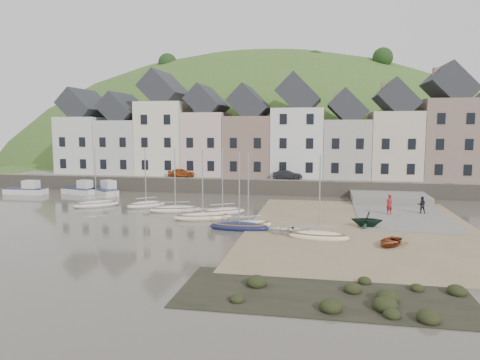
% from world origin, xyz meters
% --- Properties ---
extents(ground, '(160.00, 160.00, 0.00)m').
position_xyz_m(ground, '(0.00, 0.00, 0.00)').
color(ground, '#494339').
rests_on(ground, ground).
extents(quay_land, '(90.00, 30.00, 1.50)m').
position_xyz_m(quay_land, '(0.00, 32.00, 0.75)').
color(quay_land, '#385923').
rests_on(quay_land, ground).
extents(quay_street, '(70.00, 7.00, 0.10)m').
position_xyz_m(quay_street, '(0.00, 20.50, 1.55)').
color(quay_street, slate).
rests_on(quay_street, quay_land).
extents(seawall, '(70.00, 1.20, 1.80)m').
position_xyz_m(seawall, '(0.00, 17.00, 0.90)').
color(seawall, slate).
rests_on(seawall, ground).
extents(beach, '(18.00, 26.00, 0.06)m').
position_xyz_m(beach, '(11.00, 0.00, 0.03)').
color(beach, '#7C684B').
rests_on(beach, ground).
extents(slipway, '(8.00, 18.00, 0.12)m').
position_xyz_m(slipway, '(15.00, 8.00, 0.06)').
color(slipway, slate).
rests_on(slipway, ground).
extents(hillside, '(134.40, 84.00, 84.00)m').
position_xyz_m(hillside, '(-5.00, 60.00, -17.99)').
color(hillside, '#385923').
rests_on(hillside, ground).
extents(townhouse_terrace, '(61.05, 8.00, 13.93)m').
position_xyz_m(townhouse_terrace, '(1.76, 24.00, 7.32)').
color(townhouse_terrace, silver).
rests_on(townhouse_terrace, quay_land).
extents(sailboat_0, '(4.55, 4.02, 6.32)m').
position_xyz_m(sailboat_0, '(-14.86, 5.49, 0.26)').
color(sailboat_0, silver).
rests_on(sailboat_0, ground).
extents(sailboat_1, '(4.00, 3.78, 6.32)m').
position_xyz_m(sailboat_1, '(-9.73, 6.13, 0.27)').
color(sailboat_1, silver).
rests_on(sailboat_1, ground).
extents(sailboat_2, '(5.34, 2.95, 6.32)m').
position_xyz_m(sailboat_2, '(-2.42, 1.15, 0.26)').
color(sailboat_2, beige).
rests_on(sailboat_2, ground).
extents(sailboat_3, '(5.22, 2.96, 6.32)m').
position_xyz_m(sailboat_3, '(-5.98, 4.22, 0.26)').
color(sailboat_3, silver).
rests_on(sailboat_3, ground).
extents(sailboat_4, '(4.54, 3.69, 6.32)m').
position_xyz_m(sailboat_4, '(-1.26, 3.89, 0.26)').
color(sailboat_4, silver).
rests_on(sailboat_4, ground).
extents(sailboat_5, '(4.90, 1.62, 6.32)m').
position_xyz_m(sailboat_5, '(1.44, -2.07, 0.26)').
color(sailboat_5, '#151C44').
rests_on(sailboat_5, ground).
extents(sailboat_6, '(4.25, 3.40, 6.32)m').
position_xyz_m(sailboat_6, '(2.07, -1.46, 0.27)').
color(sailboat_6, silver).
rests_on(sailboat_6, ground).
extents(sailboat_7, '(4.48, 1.88, 6.32)m').
position_xyz_m(sailboat_7, '(7.67, -4.12, 0.26)').
color(sailboat_7, beige).
rests_on(sailboat_7, ground).
extents(motorboat_0, '(4.70, 2.85, 1.70)m').
position_xyz_m(motorboat_0, '(-21.02, 13.15, 0.58)').
color(motorboat_0, silver).
rests_on(motorboat_0, ground).
extents(motorboat_1, '(5.07, 1.79, 1.70)m').
position_xyz_m(motorboat_1, '(-27.43, 11.91, 0.58)').
color(motorboat_1, silver).
rests_on(motorboat_1, ground).
extents(motorboat_2, '(5.29, 4.49, 1.70)m').
position_xyz_m(motorboat_2, '(-18.12, 13.31, 0.58)').
color(motorboat_2, silver).
rests_on(motorboat_2, ground).
extents(rowboat_white, '(3.29, 2.53, 0.63)m').
position_xyz_m(rowboat_white, '(5.37, -2.96, 0.38)').
color(rowboat_white, white).
rests_on(rowboat_white, beach).
extents(rowboat_green, '(2.52, 2.20, 1.28)m').
position_xyz_m(rowboat_green, '(11.43, 0.41, 0.70)').
color(rowboat_green, black).
rests_on(rowboat_green, beach).
extents(rowboat_red, '(2.92, 3.22, 0.55)m').
position_xyz_m(rowboat_red, '(12.45, -5.20, 0.33)').
color(rowboat_red, brown).
rests_on(rowboat_red, beach).
extents(person_red, '(0.81, 0.73, 1.85)m').
position_xyz_m(person_red, '(13.92, 6.05, 1.05)').
color(person_red, maroon).
rests_on(person_red, slipway).
extents(person_dark, '(0.79, 0.63, 1.57)m').
position_xyz_m(person_dark, '(16.97, 7.13, 0.90)').
color(person_dark, black).
rests_on(person_dark, slipway).
extents(car_left, '(3.70, 2.29, 1.18)m').
position_xyz_m(car_left, '(-10.33, 19.50, 2.19)').
color(car_left, '#9F4217').
rests_on(car_left, quay_street).
extents(car_right, '(3.79, 1.86, 1.19)m').
position_xyz_m(car_right, '(3.51, 19.50, 2.20)').
color(car_right, black).
rests_on(car_right, quay_street).
extents(shore_rocks, '(14.00, 6.00, 0.72)m').
position_xyz_m(shore_rocks, '(9.07, -15.38, 0.13)').
color(shore_rocks, black).
rests_on(shore_rocks, ground).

